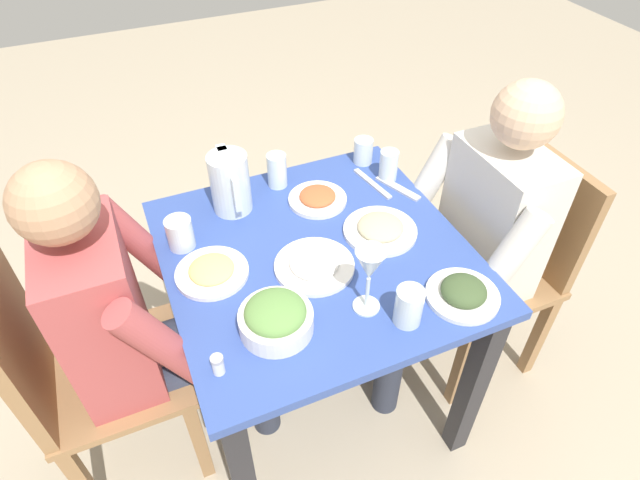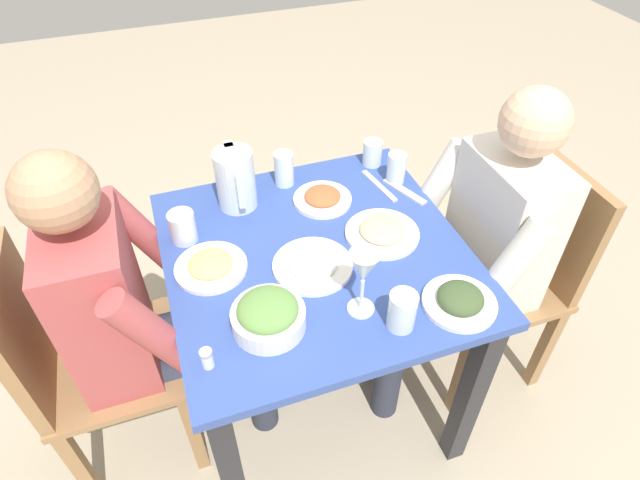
{
  "view_description": "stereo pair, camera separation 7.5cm",
  "coord_description": "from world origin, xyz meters",
  "px_view_note": "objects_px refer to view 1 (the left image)",
  "views": [
    {
      "loc": [
        1.0,
        -0.42,
        1.78
      ],
      "look_at": [
        0.0,
        0.01,
        0.78
      ],
      "focal_mm": 29.58,
      "sensor_mm": 36.0,
      "label": 1
    },
    {
      "loc": [
        1.03,
        -0.35,
        1.78
      ],
      "look_at": [
        0.0,
        0.01,
        0.78
      ],
      "focal_mm": 29.58,
      "sensor_mm": 36.0,
      "label": 2
    }
  ],
  "objects_px": {
    "chair_far": "(508,257)",
    "diner_near": "(143,318)",
    "plate_dolmas": "(463,293)",
    "water_glass_by_pitcher": "(277,170)",
    "water_pitcher": "(230,183)",
    "water_glass_far_left": "(180,233)",
    "water_glass_near_left": "(409,306)",
    "salad_bowl": "(276,318)",
    "water_glass_center": "(389,165)",
    "plate_yoghurt": "(314,264)",
    "plate_beans": "(381,230)",
    "salt_shaker": "(218,365)",
    "chair_near": "(81,373)",
    "dining_table": "(316,284)",
    "water_glass_near_right": "(363,151)",
    "diner_far": "(467,242)",
    "plate_rice_curry": "(318,198)",
    "wine_glass": "(370,268)",
    "plate_fries": "(212,271)"
  },
  "relations": [
    {
      "from": "chair_far",
      "to": "plate_yoghurt",
      "type": "distance_m",
      "value": 0.78
    },
    {
      "from": "dining_table",
      "to": "water_glass_by_pitcher",
      "type": "distance_m",
      "value": 0.39
    },
    {
      "from": "diner_far",
      "to": "water_pitcher",
      "type": "distance_m",
      "value": 0.77
    },
    {
      "from": "diner_near",
      "to": "plate_rice_curry",
      "type": "distance_m",
      "value": 0.63
    },
    {
      "from": "chair_far",
      "to": "diner_near",
      "type": "height_order",
      "value": "diner_near"
    },
    {
      "from": "plate_dolmas",
      "to": "water_glass_near_left",
      "type": "xyz_separation_m",
      "value": [
        0.01,
        -0.17,
        0.03
      ]
    },
    {
      "from": "plate_dolmas",
      "to": "water_glass_by_pitcher",
      "type": "height_order",
      "value": "water_glass_by_pitcher"
    },
    {
      "from": "plate_rice_curry",
      "to": "dining_table",
      "type": "bearing_deg",
      "value": -24.04
    },
    {
      "from": "diner_far",
      "to": "chair_near",
      "type": "bearing_deg",
      "value": -94.48
    },
    {
      "from": "water_glass_near_left",
      "to": "salt_shaker",
      "type": "bearing_deg",
      "value": -94.65
    },
    {
      "from": "chair_near",
      "to": "plate_rice_curry",
      "type": "relative_size",
      "value": 4.74
    },
    {
      "from": "water_glass_far_left",
      "to": "diner_near",
      "type": "bearing_deg",
      "value": -50.48
    },
    {
      "from": "diner_far",
      "to": "water_glass_center",
      "type": "xyz_separation_m",
      "value": [
        -0.28,
        -0.15,
        0.16
      ]
    },
    {
      "from": "water_pitcher",
      "to": "water_glass_far_left",
      "type": "xyz_separation_m",
      "value": [
        0.11,
        -0.18,
        -0.05
      ]
    },
    {
      "from": "dining_table",
      "to": "plate_dolmas",
      "type": "distance_m",
      "value": 0.45
    },
    {
      "from": "wine_glass",
      "to": "salad_bowl",
      "type": "bearing_deg",
      "value": -96.15
    },
    {
      "from": "salad_bowl",
      "to": "water_glass_far_left",
      "type": "height_order",
      "value": "water_glass_far_left"
    },
    {
      "from": "dining_table",
      "to": "water_glass_center",
      "type": "relative_size",
      "value": 8.08
    },
    {
      "from": "salt_shaker",
      "to": "water_glass_center",
      "type": "bearing_deg",
      "value": 125.59
    },
    {
      "from": "plate_beans",
      "to": "water_glass_by_pitcher",
      "type": "bearing_deg",
      "value": -150.4
    },
    {
      "from": "diner_near",
      "to": "plate_rice_curry",
      "type": "height_order",
      "value": "diner_near"
    },
    {
      "from": "chair_near",
      "to": "diner_near",
      "type": "height_order",
      "value": "diner_near"
    },
    {
      "from": "dining_table",
      "to": "plate_yoghurt",
      "type": "bearing_deg",
      "value": -27.03
    },
    {
      "from": "wine_glass",
      "to": "water_glass_by_pitcher",
      "type": "bearing_deg",
      "value": -177.06
    },
    {
      "from": "water_glass_by_pitcher",
      "to": "water_glass_far_left",
      "type": "bearing_deg",
      "value": -64.43
    },
    {
      "from": "diner_far",
      "to": "wine_glass",
      "type": "xyz_separation_m",
      "value": [
        0.19,
        -0.46,
        0.25
      ]
    },
    {
      "from": "salad_bowl",
      "to": "plate_dolmas",
      "type": "xyz_separation_m",
      "value": [
        0.1,
        0.48,
        -0.02
      ]
    },
    {
      "from": "dining_table",
      "to": "water_glass_near_right",
      "type": "relative_size",
      "value": 9.61
    },
    {
      "from": "salt_shaker",
      "to": "water_glass_far_left",
      "type": "bearing_deg",
      "value": 178.09
    },
    {
      "from": "chair_far",
      "to": "water_glass_far_left",
      "type": "relative_size",
      "value": 9.26
    },
    {
      "from": "plate_fries",
      "to": "plate_dolmas",
      "type": "distance_m",
      "value": 0.67
    },
    {
      "from": "diner_far",
      "to": "salt_shaker",
      "type": "relative_size",
      "value": 21.64
    },
    {
      "from": "water_pitcher",
      "to": "wine_glass",
      "type": "bearing_deg",
      "value": 20.8
    },
    {
      "from": "salad_bowl",
      "to": "water_glass_by_pitcher",
      "type": "xyz_separation_m",
      "value": [
        -0.56,
        0.2,
        0.02
      ]
    },
    {
      "from": "water_pitcher",
      "to": "plate_yoghurt",
      "type": "distance_m",
      "value": 0.37
    },
    {
      "from": "salad_bowl",
      "to": "water_glass_center",
      "type": "bearing_deg",
      "value": 128.96
    },
    {
      "from": "water_glass_near_left",
      "to": "water_glass_center",
      "type": "relative_size",
      "value": 1.02
    },
    {
      "from": "water_glass_near_left",
      "to": "water_glass_by_pitcher",
      "type": "height_order",
      "value": "water_glass_by_pitcher"
    },
    {
      "from": "water_glass_center",
      "to": "water_glass_near_left",
      "type": "bearing_deg",
      "value": -24.04
    },
    {
      "from": "water_pitcher",
      "to": "dining_table",
      "type": "bearing_deg",
      "value": 29.6
    },
    {
      "from": "water_glass_near_left",
      "to": "dining_table",
      "type": "bearing_deg",
      "value": -160.79
    },
    {
      "from": "chair_far",
      "to": "water_glass_near_left",
      "type": "distance_m",
      "value": 0.72
    },
    {
      "from": "chair_far",
      "to": "plate_fries",
      "type": "height_order",
      "value": "chair_far"
    },
    {
      "from": "chair_far",
      "to": "wine_glass",
      "type": "xyz_separation_m",
      "value": [
        0.19,
        -0.67,
        0.39
      ]
    },
    {
      "from": "dining_table",
      "to": "water_glass_near_left",
      "type": "bearing_deg",
      "value": 19.21
    },
    {
      "from": "plate_dolmas",
      "to": "salt_shaker",
      "type": "height_order",
      "value": "same"
    },
    {
      "from": "salad_bowl",
      "to": "wine_glass",
      "type": "bearing_deg",
      "value": 83.85
    },
    {
      "from": "chair_far",
      "to": "water_glass_center",
      "type": "xyz_separation_m",
      "value": [
        -0.28,
        -0.35,
        0.3
      ]
    },
    {
      "from": "dining_table",
      "to": "plate_beans",
      "type": "relative_size",
      "value": 3.86
    },
    {
      "from": "dining_table",
      "to": "salad_bowl",
      "type": "relative_size",
      "value": 4.6
    }
  ]
}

